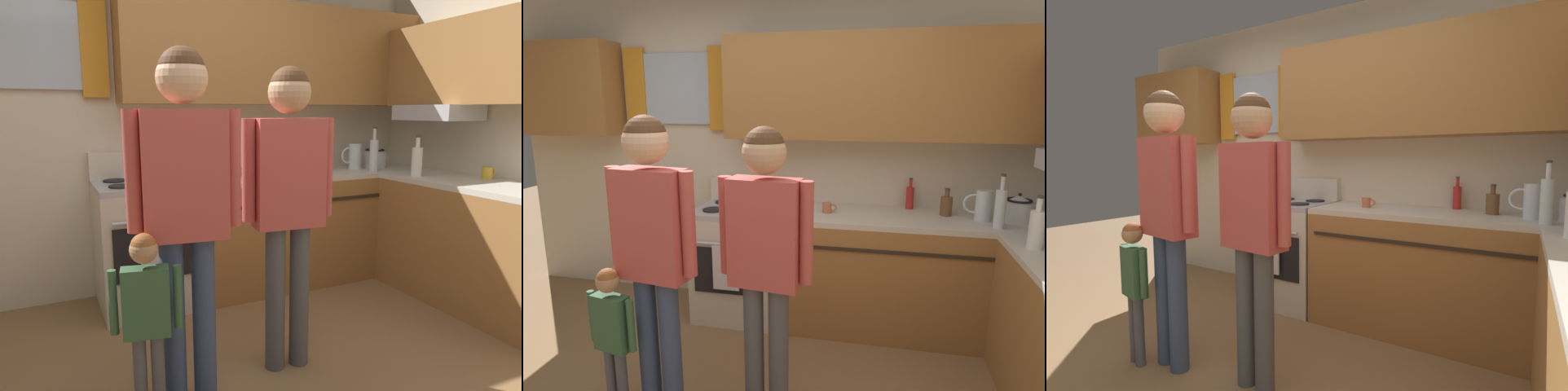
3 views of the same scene
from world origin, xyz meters
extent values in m
cube|color=beige|center=(0.00, 1.90, 1.30)|extent=(4.60, 0.10, 2.60)
cube|color=silver|center=(-0.77, 1.83, 1.83)|extent=(0.58, 0.03, 0.58)
cube|color=orange|center=(-1.15, 1.82, 1.83)|extent=(0.18, 0.04, 0.68)
cube|color=orange|center=(-0.39, 1.82, 1.83)|extent=(0.18, 0.04, 0.68)
cube|color=#9E6B38|center=(-1.79, 1.69, 1.83)|extent=(1.02, 0.32, 0.77)
cube|color=#9E6B38|center=(1.02, 1.69, 1.83)|extent=(2.56, 0.32, 0.77)
cube|color=#9E6B38|center=(1.24, 1.54, 0.43)|extent=(2.11, 0.62, 0.86)
cube|color=beige|center=(1.24, 1.54, 0.88)|extent=(2.11, 0.62, 0.04)
cube|color=#2D2319|center=(1.24, 1.23, 0.72)|extent=(1.99, 0.01, 0.02)
cube|color=beige|center=(-0.16, 1.54, 0.43)|extent=(0.65, 0.62, 0.86)
cube|color=black|center=(-0.16, 1.23, 0.48)|extent=(0.53, 0.01, 0.36)
cylinder|color=#ADADB2|center=(-0.16, 1.20, 0.70)|extent=(0.53, 0.02, 0.02)
cube|color=#ADADB2|center=(-0.16, 1.54, 0.88)|extent=(0.65, 0.62, 0.04)
cube|color=beige|center=(-0.16, 1.81, 1.00)|extent=(0.65, 0.08, 0.20)
cylinder|color=black|center=(-0.32, 1.40, 0.91)|extent=(0.17, 0.17, 0.01)
cylinder|color=black|center=(0.00, 1.40, 0.91)|extent=(0.17, 0.17, 0.01)
cylinder|color=black|center=(-0.32, 1.68, 0.91)|extent=(0.17, 0.17, 0.01)
cylinder|color=black|center=(0.00, 1.68, 0.91)|extent=(0.17, 0.17, 0.01)
cube|color=silver|center=(-0.16, 1.19, 0.52)|extent=(0.20, 0.02, 0.34)
cylinder|color=silver|center=(1.71, 1.35, 1.03)|extent=(0.07, 0.07, 0.26)
cylinder|color=silver|center=(1.71, 1.35, 1.21)|extent=(0.03, 0.03, 0.09)
cylinder|color=#3F382D|center=(1.71, 1.35, 1.26)|extent=(0.03, 0.03, 0.02)
cylinder|color=brown|center=(1.42, 1.62, 0.97)|extent=(0.08, 0.08, 0.14)
cylinder|color=brown|center=(1.42, 1.62, 1.06)|extent=(0.03, 0.03, 0.05)
cylinder|color=#3F382D|center=(1.42, 1.62, 1.10)|extent=(0.04, 0.04, 0.02)
cylinder|color=red|center=(1.17, 1.78, 0.99)|extent=(0.06, 0.06, 0.17)
cylinder|color=red|center=(1.17, 1.78, 1.10)|extent=(0.02, 0.02, 0.06)
cylinder|color=#3F382D|center=(1.17, 1.78, 1.14)|extent=(0.03, 0.03, 0.02)
cylinder|color=#B76642|center=(0.55, 1.51, 0.94)|extent=(0.07, 0.07, 0.08)
torus|color=#B76642|center=(0.59, 1.51, 0.94)|extent=(0.06, 0.01, 0.06)
cylinder|color=silver|center=(1.65, 1.52, 1.01)|extent=(0.11, 0.11, 0.22)
torus|color=silver|center=(1.58, 1.52, 1.02)|extent=(0.14, 0.02, 0.14)
cylinder|color=#38476B|center=(-0.15, 0.28, 0.41)|extent=(0.11, 0.11, 0.82)
cylinder|color=#38476B|center=(-0.29, 0.30, 0.41)|extent=(0.11, 0.11, 0.82)
cube|color=#BF4C47|center=(-0.22, 0.29, 1.11)|extent=(0.40, 0.21, 0.58)
cylinder|color=#BF4C47|center=(0.00, 0.25, 1.13)|extent=(0.07, 0.07, 0.53)
cylinder|color=#BF4C47|center=(-0.44, 0.32, 1.13)|extent=(0.07, 0.07, 0.53)
sphere|color=#DBAD84|center=(-0.22, 0.29, 1.53)|extent=(0.23, 0.23, 0.23)
sphere|color=#4C2D19|center=(-0.22, 0.29, 1.56)|extent=(0.21, 0.21, 0.21)
cylinder|color=#4C4C51|center=(0.43, 0.37, 0.40)|extent=(0.11, 0.11, 0.79)
cylinder|color=#4C4C51|center=(0.29, 0.38, 0.40)|extent=(0.11, 0.11, 0.79)
cube|color=#BF4C47|center=(0.36, 0.37, 1.08)|extent=(0.38, 0.19, 0.56)
cylinder|color=#BF4C47|center=(0.57, 0.35, 1.10)|extent=(0.07, 0.07, 0.52)
cylinder|color=#BF4C47|center=(0.14, 0.40, 1.10)|extent=(0.07, 0.07, 0.52)
sphere|color=tan|center=(0.36, 0.37, 1.49)|extent=(0.22, 0.22, 0.22)
sphere|color=#4C2D19|center=(0.36, 0.37, 1.51)|extent=(0.20, 0.20, 0.20)
cylinder|color=#4C4C56|center=(-0.40, 0.18, 0.22)|extent=(0.06, 0.06, 0.43)
cylinder|color=#4C4C56|center=(-0.47, 0.20, 0.22)|extent=(0.06, 0.06, 0.43)
cube|color=#335938|center=(-0.43, 0.19, 0.59)|extent=(0.21, 0.12, 0.31)
cylinder|color=#335938|center=(-0.30, 0.16, 0.60)|extent=(0.04, 0.04, 0.28)
cylinder|color=#335938|center=(-0.56, 0.22, 0.60)|extent=(0.04, 0.04, 0.28)
sphere|color=#A87A56|center=(-0.43, 0.19, 0.82)|extent=(0.12, 0.12, 0.12)
sphere|color=brown|center=(-0.43, 0.19, 0.84)|extent=(0.11, 0.11, 0.11)
camera|label=1|loc=(-0.80, -1.70, 1.39)|focal=31.85mm
camera|label=2|loc=(0.88, -1.64, 1.73)|focal=29.58mm
camera|label=3|loc=(1.58, -1.12, 1.27)|focal=24.98mm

